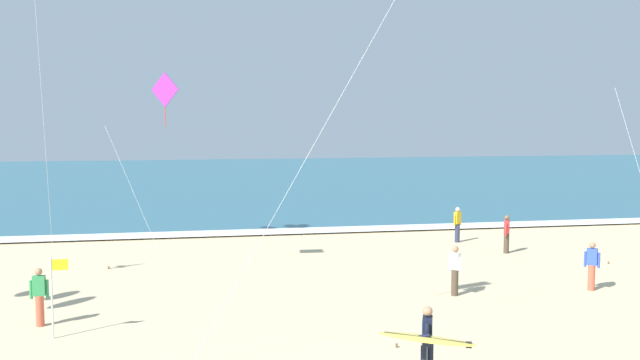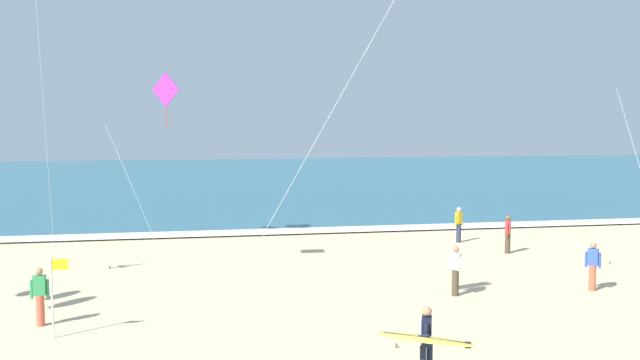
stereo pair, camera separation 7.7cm
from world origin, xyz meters
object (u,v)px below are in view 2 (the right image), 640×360
Objects in this scene: bystander_blue_top at (593,266)px; lifeguard_flag at (54,289)px; bystander_white_top at (456,270)px; surfer_lead at (426,340)px; bystander_red_top at (508,234)px; bystander_green_top at (40,296)px; bystander_yellow_top at (459,224)px; kite_diamond_violet_distant at (164,96)px.

bystander_blue_top is 0.76× the size of lifeguard_flag.
bystander_blue_top is 4.62m from bystander_white_top.
bystander_red_top is (8.12, 13.34, -0.23)m from surfer_lead.
bystander_red_top is at bearing 52.86° from bystander_white_top.
surfer_lead is 1.29× the size of bystander_green_top.
bystander_blue_top and bystander_yellow_top have the same top height.
kite_diamond_violet_distant reaches higher than bystander_green_top.
bystander_green_top is (-8.78, 6.12, -0.23)m from surfer_lead.
bystander_yellow_top is (7.08, 16.15, -0.23)m from surfer_lead.
kite_diamond_violet_distant is at bearing 154.19° from bystander_white_top.
lifeguard_flag is at bearing -143.72° from bystander_yellow_top.
kite_diamond_violet_distant is 8.70m from lifeguard_flag.
bystander_white_top is at bearing -127.14° from bystander_red_top.
surfer_lead is 7.93m from bystander_white_top.
lifeguard_flag is (-2.59, -6.58, -5.08)m from kite_diamond_violet_distant.
surfer_lead reaches higher than bystander_yellow_top.
bystander_green_top is 18.38m from bystander_red_top.
bystander_blue_top is at bearing -2.33° from bystander_white_top.
bystander_white_top is at bearing 4.81° from bystander_green_top.
lifeguard_flag reaches higher than surfer_lead.
kite_diamond_violet_distant is at bearing 161.54° from bystander_blue_top.
bystander_white_top is 12.25m from bystander_green_top.
kite_diamond_violet_distant is (-5.60, 11.51, 5.30)m from surfer_lead.
bystander_yellow_top is at bearing 32.30° from bystander_green_top.
kite_diamond_violet_distant is 15.41m from bystander_blue_top.
surfer_lead is 1.29× the size of bystander_white_top.
surfer_lead is at bearing -31.09° from lifeguard_flag.
bystander_red_top is at bearing 58.68° from surfer_lead.
bystander_yellow_top is 0.76× the size of lifeguard_flag.
lifeguard_flag is at bearing -152.72° from bystander_red_top.
kite_diamond_violet_distant is 8.36m from bystander_green_top.
bystander_green_top is at bearing -147.70° from bystander_yellow_top.
kite_diamond_violet_distant reaches higher than lifeguard_flag.
bystander_yellow_top is (12.68, 4.63, -5.53)m from kite_diamond_violet_distant.
lifeguard_flag is (0.60, -1.18, 0.45)m from bystander_green_top.
bystander_white_top is at bearing -25.81° from kite_diamond_violet_distant.
bystander_yellow_top is (3.66, 9.00, 0.00)m from bystander_white_top.
bystander_green_top is at bearing -177.14° from bystander_blue_top.
bystander_blue_top is 16.84m from bystander_green_top.
surfer_lead reaches higher than bystander_white_top.
kite_diamond_violet_distant is 4.50× the size of bystander_red_top.
bystander_green_top and bystander_red_top have the same top height.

